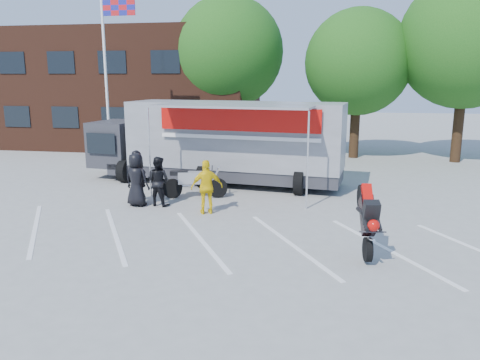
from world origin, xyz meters
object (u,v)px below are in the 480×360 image
(spectator_leather_b, at_px, (137,176))
(spectator_leather_c, at_px, (158,181))
(tree_mid, at_px, (358,62))
(parked_motorcycle, at_px, (195,198))
(tree_left, at_px, (228,52))
(transporter_truck, at_px, (224,183))
(flagpole, at_px, (110,58))
(spectator_hivis, at_px, (207,187))
(tree_right, at_px, (466,42))
(stunt_bike_rider, at_px, (361,253))
(spectator_leather_a, at_px, (137,180))

(spectator_leather_b, distance_m, spectator_leather_c, 0.89)
(tree_mid, relative_size, parked_motorcycle, 3.29)
(tree_left, xyz_separation_m, transporter_truck, (1.45, -8.40, -5.57))
(flagpole, bearing_deg, spectator_leather_b, -59.18)
(tree_left, bearing_deg, spectator_leather_b, -94.02)
(tree_mid, relative_size, spectator_leather_b, 4.27)
(tree_mid, xyz_separation_m, spectator_hivis, (-5.16, -11.70, -4.09))
(flagpole, distance_m, spectator_hivis, 9.98)
(tree_right, bearing_deg, spectator_leather_b, -141.41)
(tree_right, xyz_separation_m, parked_motorcycle, (-11.05, -9.36, -5.88))
(tree_left, height_order, tree_right, tree_right)
(flagpole, bearing_deg, spectator_hivis, -47.77)
(tree_right, bearing_deg, spectator_hivis, -132.23)
(stunt_bike_rider, relative_size, spectator_leather_c, 1.14)
(tree_left, bearing_deg, tree_right, -7.13)
(tree_left, relative_size, parked_motorcycle, 3.71)
(flagpole, height_order, spectator_leather_b, flagpole)
(tree_left, distance_m, stunt_bike_rider, 17.55)
(stunt_bike_rider, relative_size, spectator_leather_a, 1.07)
(spectator_leather_c, bearing_deg, spectator_hivis, 173.21)
(flagpole, height_order, spectator_leather_a, flagpole)
(stunt_bike_rider, relative_size, spectator_hivis, 1.11)
(flagpole, relative_size, parked_motorcycle, 3.43)
(tree_right, height_order, stunt_bike_rider, tree_right)
(parked_motorcycle, xyz_separation_m, spectator_leather_c, (-0.93, -1.16, 0.82))
(tree_right, distance_m, stunt_bike_rider, 16.11)
(spectator_hivis, bearing_deg, parked_motorcycle, -86.70)
(stunt_bike_rider, xyz_separation_m, spectator_leather_c, (-6.32, 3.37, 0.82))
(parked_motorcycle, bearing_deg, spectator_leather_c, 128.44)
(flagpole, relative_size, tree_right, 0.88)
(stunt_bike_rider, bearing_deg, spectator_leather_a, 148.81)
(spectator_leather_a, distance_m, spectator_leather_b, 0.49)
(tree_right, bearing_deg, spectator_leather_c, -138.70)
(tree_left, xyz_separation_m, tree_right, (12.00, -1.50, 0.31))
(flagpole, height_order, transporter_truck, flagpole)
(spectator_hivis, bearing_deg, tree_right, -154.73)
(transporter_truck, height_order, spectator_leather_c, spectator_leather_c)
(parked_motorcycle, xyz_separation_m, stunt_bike_rider, (5.39, -4.53, 0.00))
(spectator_leather_b, bearing_deg, stunt_bike_rider, 168.53)
(tree_mid, relative_size, spectator_hivis, 4.52)
(spectator_leather_b, xyz_separation_m, spectator_hivis, (2.66, -0.96, -0.05))
(transporter_truck, bearing_deg, flagpole, 164.47)
(flagpole, distance_m, parked_motorcycle, 8.73)
(transporter_truck, relative_size, parked_motorcycle, 4.38)
(tree_left, bearing_deg, flagpole, -125.28)
(tree_mid, height_order, transporter_truck, tree_mid)
(tree_mid, bearing_deg, transporter_truck, -126.87)
(spectator_leather_c, bearing_deg, transporter_truck, -98.16)
(parked_motorcycle, distance_m, spectator_leather_c, 1.70)
(transporter_truck, relative_size, stunt_bike_rider, 5.43)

